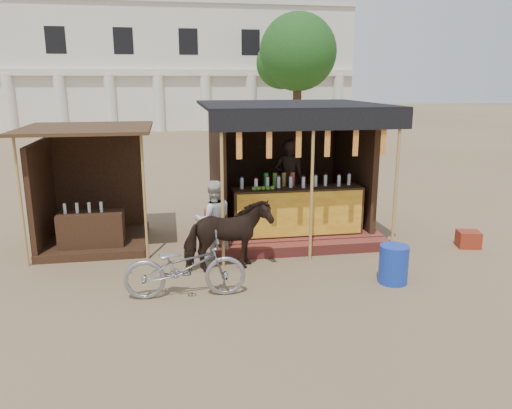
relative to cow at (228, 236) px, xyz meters
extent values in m
plane|color=#846B4C|center=(0.54, -1.32, -0.63)|extent=(120.00, 120.00, 0.00)
cube|color=#933830|center=(1.54, 2.18, -0.52)|extent=(3.40, 2.80, 0.22)
cube|color=#933830|center=(1.54, 0.63, -0.53)|extent=(3.40, 0.35, 0.20)
cube|color=#3A2215|center=(1.54, 1.23, 0.07)|extent=(2.60, 0.55, 0.95)
cube|color=#C27716|center=(1.54, 0.94, 0.07)|extent=(2.50, 0.02, 0.88)
cube|color=#3A2215|center=(1.54, 3.43, 0.84)|extent=(3.00, 0.12, 2.50)
cube|color=#3A2215|center=(0.04, 2.18, 0.84)|extent=(0.12, 2.50, 2.50)
cube|color=#3A2215|center=(3.04, 2.18, 0.84)|extent=(0.12, 2.50, 2.50)
cube|color=black|center=(1.54, 1.98, 2.12)|extent=(3.60, 3.60, 0.06)
cube|color=black|center=(1.54, 0.20, 1.94)|extent=(3.60, 0.06, 0.36)
cylinder|color=tan|center=(-0.06, 0.23, 0.75)|extent=(0.06, 0.06, 2.75)
cylinder|color=tan|center=(1.54, 0.23, 0.75)|extent=(0.06, 0.06, 2.75)
cylinder|color=tan|center=(3.14, 0.23, 0.75)|extent=(0.06, 0.06, 2.75)
cube|color=red|center=(0.24, 0.23, 1.57)|extent=(0.10, 0.02, 0.55)
cube|color=red|center=(0.76, 0.23, 1.57)|extent=(0.10, 0.02, 0.55)
cube|color=red|center=(1.28, 0.23, 1.57)|extent=(0.10, 0.02, 0.55)
cube|color=red|center=(1.80, 0.23, 1.57)|extent=(0.10, 0.02, 0.55)
cube|color=red|center=(2.32, 0.23, 1.57)|extent=(0.10, 0.02, 0.55)
cube|color=red|center=(2.84, 0.23, 1.57)|extent=(0.10, 0.02, 0.55)
imported|color=black|center=(1.63, 2.28, 0.49)|extent=(0.76, 0.62, 1.79)
cube|color=#3A2215|center=(-2.46, 1.88, -0.55)|extent=(2.00, 2.00, 0.15)
cube|color=#3A2215|center=(-2.46, 2.83, 0.42)|extent=(1.90, 0.10, 2.10)
cube|color=#3A2215|center=(-3.41, 1.88, 0.42)|extent=(0.10, 1.90, 2.10)
cube|color=#472D19|center=(-2.46, 1.78, 1.72)|extent=(2.40, 2.40, 0.06)
cylinder|color=tan|center=(-3.51, 0.83, 0.55)|extent=(0.05, 0.05, 2.35)
cylinder|color=tan|center=(-1.41, 0.83, 0.55)|extent=(0.05, 0.05, 2.35)
cube|color=#3A2215|center=(-2.46, 1.38, -0.23)|extent=(1.20, 0.50, 0.80)
imported|color=black|center=(0.00, 0.00, 0.00)|extent=(1.58, 0.94, 1.25)
imported|color=gray|center=(-0.77, -0.96, -0.14)|extent=(1.87, 0.71, 0.97)
imported|color=silver|center=(-0.18, 0.68, 0.11)|extent=(0.78, 0.64, 1.48)
cylinder|color=#1635AA|center=(2.60, -0.99, -0.31)|extent=(0.56, 0.56, 0.64)
cube|color=maroon|center=(4.86, 0.43, -0.46)|extent=(0.49, 0.45, 0.33)
cube|color=#197447|center=(2.53, 1.28, -0.43)|extent=(0.63, 0.44, 0.40)
cube|color=white|center=(2.53, 1.28, -0.20)|extent=(0.65, 0.46, 0.06)
cube|color=silver|center=(-1.46, 28.68, 3.37)|extent=(26.00, 7.00, 8.00)
cube|color=silver|center=(-1.46, 25.08, 3.07)|extent=(26.00, 0.50, 0.40)
cylinder|color=silver|center=(-10.46, 25.08, 1.17)|extent=(0.70, 0.70, 3.60)
cylinder|color=silver|center=(-7.46, 25.08, 1.17)|extent=(0.70, 0.70, 3.60)
cylinder|color=silver|center=(-4.46, 25.08, 1.17)|extent=(0.70, 0.70, 3.60)
cylinder|color=silver|center=(-1.46, 25.08, 1.17)|extent=(0.70, 0.70, 3.60)
cylinder|color=silver|center=(1.54, 25.08, 1.17)|extent=(0.70, 0.70, 3.60)
cylinder|color=silver|center=(4.54, 25.08, 1.17)|extent=(0.70, 0.70, 3.60)
cylinder|color=silver|center=(7.54, 25.08, 1.17)|extent=(0.70, 0.70, 3.60)
cylinder|color=silver|center=(10.54, 25.08, 1.17)|extent=(0.70, 0.70, 3.60)
cylinder|color=#382314|center=(6.54, 20.68, 1.37)|extent=(0.50, 0.50, 4.00)
sphere|color=#235B1F|center=(6.54, 20.68, 4.17)|extent=(4.40, 4.40, 4.40)
sphere|color=#235B1F|center=(5.74, 21.28, 3.57)|extent=(2.99, 2.99, 2.99)
camera|label=1|loc=(-0.93, -8.15, 2.61)|focal=35.00mm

